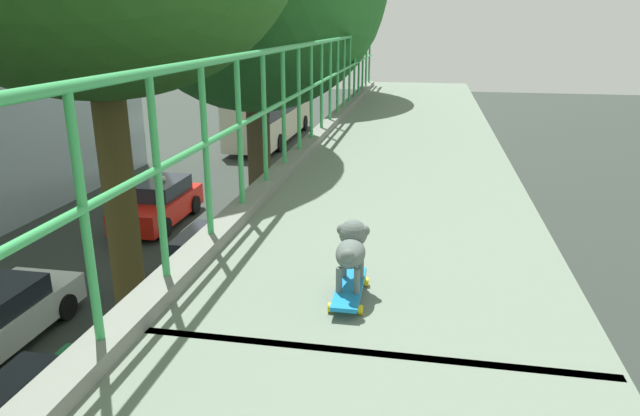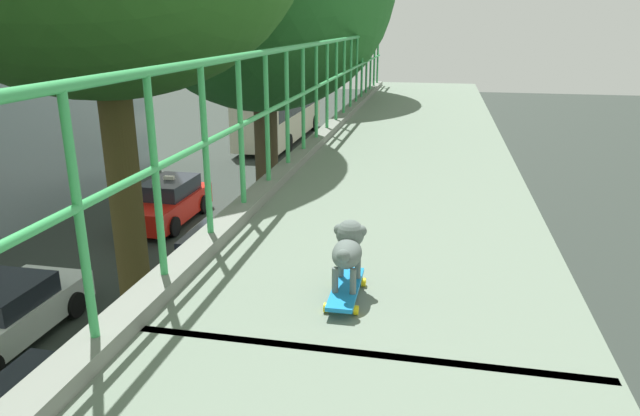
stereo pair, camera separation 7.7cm
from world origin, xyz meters
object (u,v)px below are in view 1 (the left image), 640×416
object	(u,v)px
car_blue_fifth	(212,254)
car_red_taxi_sixth	(159,204)
toy_skateboard	(349,289)
small_dog	(352,246)
city_bus	(271,111)

from	to	relation	value
car_blue_fifth	car_red_taxi_sixth	bearing A→B (deg)	131.47
toy_skateboard	small_dog	bearing A→B (deg)	90.61
city_bus	small_dog	bearing A→B (deg)	-73.69
small_dog	car_red_taxi_sixth	bearing A→B (deg)	120.59
toy_skateboard	small_dog	world-z (taller)	small_dog
toy_skateboard	car_blue_fifth	bearing A→B (deg)	115.75
city_bus	small_dog	world-z (taller)	small_dog
toy_skateboard	small_dog	distance (m)	0.24
car_blue_fifth	city_bus	world-z (taller)	city_bus
small_dog	toy_skateboard	bearing A→B (deg)	-89.39
city_bus	small_dog	xyz separation A→B (m)	(8.65, -29.55, 3.76)
small_dog	city_bus	bearing A→B (deg)	106.31
car_red_taxi_sixth	city_bus	world-z (taller)	city_bus
car_red_taxi_sixth	toy_skateboard	distance (m)	17.63
car_blue_fifth	city_bus	xyz separation A→B (m)	(-3.44, 18.82, 1.07)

